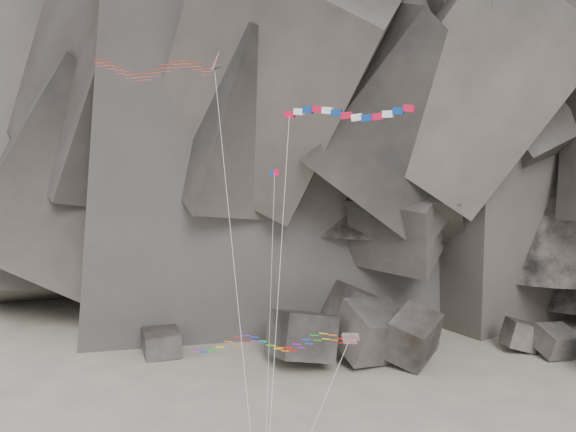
# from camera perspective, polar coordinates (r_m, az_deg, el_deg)

# --- Properties ---
(headland) EXTENTS (110.00, 70.00, 84.00)m
(headland) POSITION_cam_1_polar(r_m,az_deg,el_deg) (113.68, 6.02, 14.50)
(headland) COLOR #564D46
(headland) RESTS_ON ground
(boulder_field) EXTENTS (69.63, 20.03, 8.83)m
(boulder_field) POSITION_cam_1_polar(r_m,az_deg,el_deg) (79.96, 14.18, -10.91)
(boulder_field) COLOR #47423F
(boulder_field) RESTS_ON ground
(delta_kite) EXTENTS (15.30, 13.16, 31.67)m
(delta_kite) POSITION_cam_1_polar(r_m,az_deg,el_deg) (50.96, -12.30, 12.72)
(delta_kite) COLOR red
(delta_kite) RESTS_ON ground
(banner_kite) EXTENTS (9.06, 10.23, 27.29)m
(banner_kite) POSITION_cam_1_polar(r_m,az_deg,el_deg) (44.50, 5.18, 8.87)
(banner_kite) COLOR red
(banner_kite) RESTS_ON ground
(parafoil_kite) EXTENTS (13.02, 9.70, 11.24)m
(parafoil_kite) POSITION_cam_1_polar(r_m,az_deg,el_deg) (48.18, -2.08, -11.15)
(parafoil_kite) COLOR gold
(parafoil_kite) RESTS_ON ground
(pennant_kite) EXTENTS (0.61, 5.95, 22.94)m
(pennant_kite) POSITION_cam_1_polar(r_m,az_deg,el_deg) (41.66, -1.44, -2.36)
(pennant_kite) COLOR red
(pennant_kite) RESTS_ON ground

